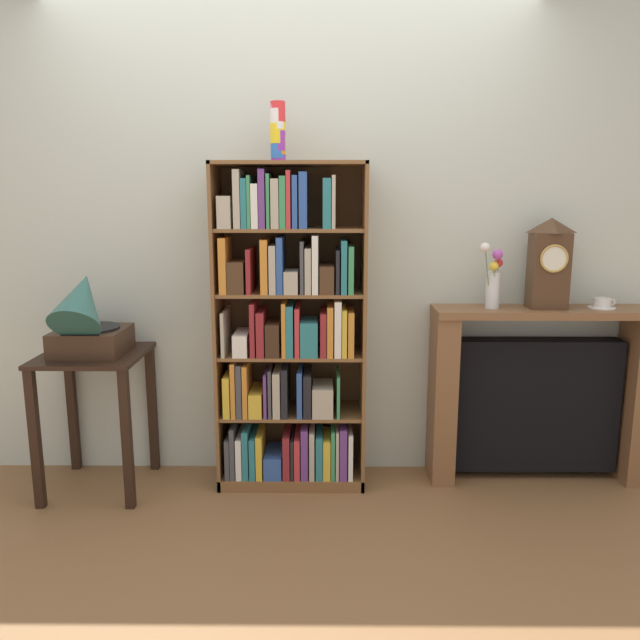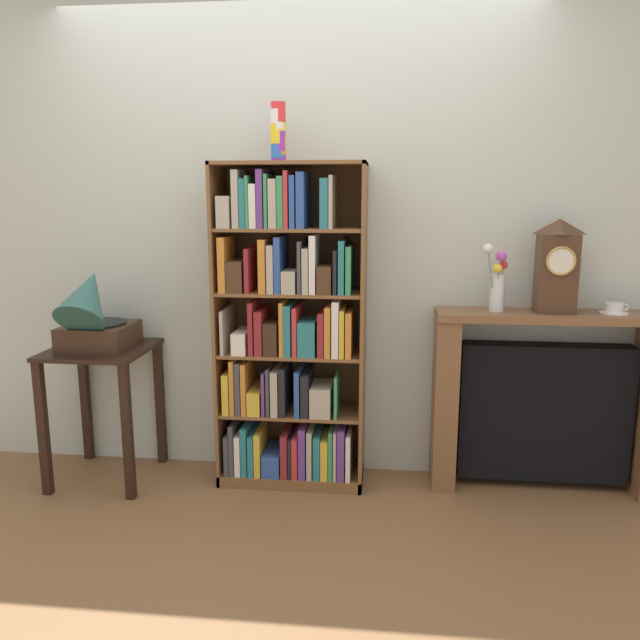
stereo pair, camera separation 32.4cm
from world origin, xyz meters
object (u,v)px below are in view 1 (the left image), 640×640
object	(u,v)px
bookshelf	(288,341)
teacup_with_saucer	(602,304)
gramophone	(86,319)
mantel_clock	(549,263)
cup_stack	(278,132)
side_table_left	(95,388)
fireplace_mantel	(537,395)
flower_vase	(493,280)

from	to	relation	value
bookshelf	teacup_with_saucer	xyz separation A→B (m)	(1.64, 0.04, 0.19)
gramophone	teacup_with_saucer	size ratio (longest dim) A/B	3.50
mantel_clock	teacup_with_saucer	xyz separation A→B (m)	(0.29, 0.00, -0.21)
cup_stack	teacup_with_saucer	distance (m)	1.89
side_table_left	bookshelf	bearing A→B (deg)	4.85
cup_stack	mantel_clock	distance (m)	1.53
side_table_left	teacup_with_saucer	distance (m)	2.68
bookshelf	cup_stack	distance (m)	1.05
bookshelf	fireplace_mantel	xyz separation A→B (m)	(1.34, 0.06, -0.31)
bookshelf	cup_stack	bearing A→B (deg)	-178.27
cup_stack	teacup_with_saucer	size ratio (longest dim) A/B	2.04
side_table_left	mantel_clock	size ratio (longest dim) A/B	1.58
mantel_clock	fireplace_mantel	bearing A→B (deg)	99.23
gramophone	bookshelf	bearing A→B (deg)	8.04
teacup_with_saucer	flower_vase	bearing A→B (deg)	-178.75
mantel_clock	bookshelf	bearing A→B (deg)	-178.47
flower_vase	teacup_with_saucer	world-z (taller)	flower_vase
cup_stack	teacup_with_saucer	xyz separation A→B (m)	(1.68, 0.04, -0.86)
side_table_left	fireplace_mantel	xyz separation A→B (m)	(2.34, 0.15, -0.08)
gramophone	mantel_clock	xyz separation A→B (m)	(2.35, 0.18, 0.26)
mantel_clock	teacup_with_saucer	bearing A→B (deg)	0.41
mantel_clock	gramophone	bearing A→B (deg)	-175.68
teacup_with_saucer	mantel_clock	bearing A→B (deg)	-179.59
side_table_left	flower_vase	xyz separation A→B (m)	(2.06, 0.11, 0.56)
fireplace_mantel	mantel_clock	world-z (taller)	mantel_clock
side_table_left	mantel_clock	world-z (taller)	mantel_clock
cup_stack	flower_vase	bearing A→B (deg)	1.38
side_table_left	fireplace_mantel	distance (m)	2.35
cup_stack	side_table_left	bearing A→B (deg)	-175.02
fireplace_mantel	mantel_clock	distance (m)	0.72
cup_stack	teacup_with_saucer	world-z (taller)	cup_stack
bookshelf	mantel_clock	xyz separation A→B (m)	(1.35, 0.04, 0.40)
mantel_clock	teacup_with_saucer	size ratio (longest dim) A/B	3.34
gramophone	flower_vase	distance (m)	2.08
side_table_left	gramophone	size ratio (longest dim) A/B	1.51
gramophone	fireplace_mantel	xyz separation A→B (m)	(2.34, 0.20, -0.46)
teacup_with_saucer	side_table_left	bearing A→B (deg)	-177.33
fireplace_mantel	teacup_with_saucer	distance (m)	0.59
bookshelf	fireplace_mantel	bearing A→B (deg)	2.61
flower_vase	teacup_with_saucer	xyz separation A→B (m)	(0.58, 0.01, -0.13)
bookshelf	mantel_clock	size ratio (longest dim) A/B	3.63
fireplace_mantel	mantel_clock	size ratio (longest dim) A/B	2.47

